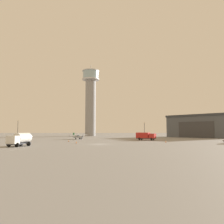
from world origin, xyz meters
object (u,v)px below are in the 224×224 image
at_px(traffic_cone_near_left, 76,142).
at_px(traffic_cone_near_right, 69,141).
at_px(airplane_silver, 78,136).
at_px(control_tower, 91,98).
at_px(light_post_west, 144,128).
at_px(light_post_east, 18,127).
at_px(traffic_cone_mid_apron, 166,141).
at_px(truck_box_red, 146,136).
at_px(truck_fuel_tanker_white, 20,139).

xyz_separation_m(traffic_cone_near_left, traffic_cone_near_right, (-3.75, 8.65, -0.00)).
relative_size(airplane_silver, traffic_cone_near_left, 11.74).
bearing_deg(airplane_silver, traffic_cone_near_left, -37.60).
height_order(control_tower, light_post_west, control_tower).
relative_size(airplane_silver, light_post_west, 0.94).
distance_m(light_post_east, traffic_cone_near_left, 59.01).
xyz_separation_m(traffic_cone_near_right, traffic_cone_mid_apron, (29.53, -5.41, 0.04)).
bearing_deg(traffic_cone_near_left, truck_box_red, 38.47).
height_order(light_post_west, traffic_cone_near_right, light_post_west).
bearing_deg(light_post_west, airplane_silver, -149.93).
xyz_separation_m(light_post_east, traffic_cone_near_right, (32.40, -37.74, -4.78)).
bearing_deg(light_post_east, light_post_west, -3.45).
xyz_separation_m(truck_box_red, light_post_east, (-58.49, 28.65, 3.51)).
distance_m(light_post_west, traffic_cone_near_left, 50.20).
bearing_deg(traffic_cone_mid_apron, control_tower, 112.93).
relative_size(light_post_west, traffic_cone_near_right, 12.61).
xyz_separation_m(control_tower, truck_fuel_tanker_white, (-8.97, -80.02, -21.42)).
relative_size(light_post_east, traffic_cone_mid_apron, 12.77).
bearing_deg(traffic_cone_mid_apron, airplane_silver, 142.58).
distance_m(control_tower, traffic_cone_near_left, 73.18).
bearing_deg(airplane_silver, control_tower, 133.46).
relative_size(truck_fuel_tanker_white, light_post_east, 0.72).
relative_size(airplane_silver, traffic_cone_mid_apron, 10.49).
height_order(control_tower, light_post_east, control_tower).
xyz_separation_m(truck_box_red, traffic_cone_near_right, (-26.08, -9.09, -1.27)).
bearing_deg(truck_box_red, control_tower, 147.01).
bearing_deg(traffic_cone_near_left, control_tower, 91.85).
bearing_deg(light_post_east, traffic_cone_near_right, -49.35).
relative_size(light_post_west, traffic_cone_near_left, 12.52).
height_order(control_tower, truck_box_red, control_tower).
relative_size(airplane_silver, light_post_east, 0.82).
relative_size(truck_box_red, truck_fuel_tanker_white, 1.17).
bearing_deg(traffic_cone_near_right, control_tower, 88.58).
xyz_separation_m(light_post_west, light_post_east, (-62.32, 3.76, 0.55)).
bearing_deg(traffic_cone_mid_apron, light_post_west, 89.45).
xyz_separation_m(control_tower, traffic_cone_mid_apron, (28.03, -66.27, -22.76)).
bearing_deg(traffic_cone_mid_apron, light_post_east, 145.14).
xyz_separation_m(control_tower, light_post_west, (28.41, -26.88, -18.56)).
relative_size(truck_fuel_tanker_white, traffic_cone_near_left, 10.25).
bearing_deg(control_tower, light_post_west, -43.41).
bearing_deg(control_tower, airplane_silver, -91.45).
distance_m(truck_box_red, traffic_cone_mid_apron, 14.96).
xyz_separation_m(truck_box_red, traffic_cone_near_left, (-22.33, -17.74, -1.27)).
bearing_deg(airplane_silver, traffic_cone_mid_apron, 7.49).
bearing_deg(truck_box_red, light_post_east, -174.48).
relative_size(control_tower, airplane_silver, 6.36).
bearing_deg(control_tower, truck_fuel_tanker_white, -96.40).
height_order(truck_fuel_tanker_white, traffic_cone_near_left, truck_fuel_tanker_white).
xyz_separation_m(airplane_silver, traffic_cone_near_left, (3.36, -25.54, -0.90)).
bearing_deg(traffic_cone_near_left, light_post_east, 127.93).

